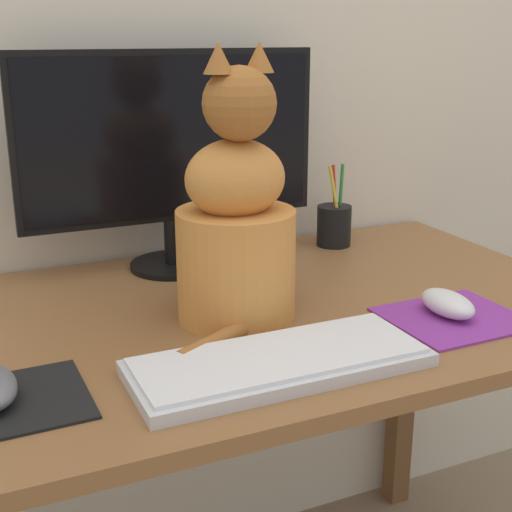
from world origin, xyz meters
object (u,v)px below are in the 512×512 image
at_px(cat, 236,222).
at_px(pen_cup, 334,225).
at_px(computer_mouse_right, 448,304).
at_px(keyboard, 279,362).
at_px(monitor, 171,149).

bearing_deg(cat, pen_cup, 32.01).
bearing_deg(computer_mouse_right, keyboard, -170.07).
relative_size(monitor, computer_mouse_right, 5.18).
height_order(keyboard, cat, cat).
distance_m(keyboard, cat, 0.24).
xyz_separation_m(cat, pen_cup, (0.34, 0.29, -0.11)).
distance_m(cat, pen_cup, 0.46).
bearing_deg(monitor, keyboard, -90.99).
relative_size(keyboard, computer_mouse_right, 3.71).
distance_m(keyboard, pen_cup, 0.60).
height_order(keyboard, pen_cup, pen_cup).
xyz_separation_m(computer_mouse_right, pen_cup, (0.04, 0.42, 0.02)).
xyz_separation_m(monitor, pen_cup, (0.36, 0.00, -0.18)).
distance_m(keyboard, computer_mouse_right, 0.33).
bearing_deg(monitor, pen_cup, 0.80).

